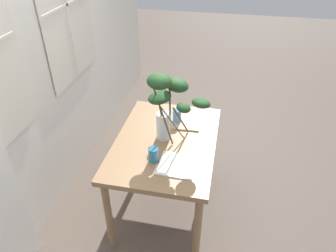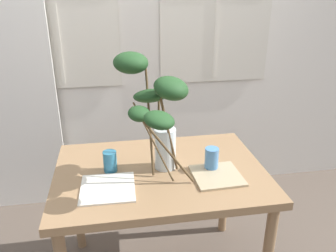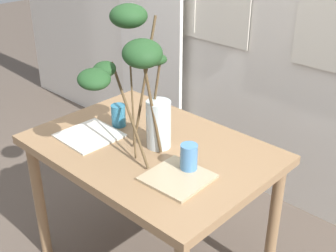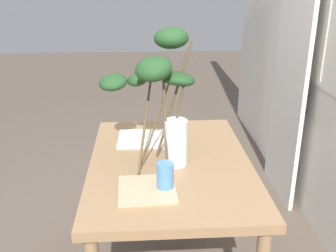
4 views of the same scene
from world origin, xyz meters
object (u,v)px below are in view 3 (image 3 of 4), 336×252
object	(u,v)px
vase_with_branches	(140,72)
plate_square_right	(178,178)
drinking_glass_blue_right	(189,158)
drinking_glass_blue_left	(119,115)
plate_square_left	(89,135)
dining_table	(151,162)

from	to	relation	value
vase_with_branches	plate_square_right	bearing A→B (deg)	-15.80
drinking_glass_blue_right	plate_square_right	distance (m)	0.10
drinking_glass_blue_left	drinking_glass_blue_right	world-z (taller)	drinking_glass_blue_right
plate_square_left	plate_square_right	world-z (taller)	plate_square_right
dining_table	drinking_glass_blue_left	bearing A→B (deg)	172.44
vase_with_branches	drinking_glass_blue_left	distance (m)	0.41
drinking_glass_blue_left	drinking_glass_blue_right	size ratio (longest dim) A/B	0.91
drinking_glass_blue_left	plate_square_right	xyz separation A→B (m)	(0.56, -0.16, -0.05)
dining_table	plate_square_left	world-z (taller)	plate_square_left
plate_square_left	plate_square_right	bearing A→B (deg)	2.23
drinking_glass_blue_left	plate_square_left	xyz separation A→B (m)	(-0.02, -0.18, -0.05)
dining_table	drinking_glass_blue_left	xyz separation A→B (m)	(-0.27, 0.04, 0.15)
plate_square_left	vase_with_branches	bearing A→B (deg)	22.93
vase_with_branches	plate_square_right	distance (m)	0.50
vase_with_branches	drinking_glass_blue_right	bearing A→B (deg)	-1.42
drinking_glass_blue_left	plate_square_left	distance (m)	0.19
plate_square_right	vase_with_branches	bearing A→B (deg)	164.20
drinking_glass_blue_right	drinking_glass_blue_left	bearing A→B (deg)	172.02
plate_square_left	plate_square_right	xyz separation A→B (m)	(0.58, 0.02, 0.00)
dining_table	drinking_glass_blue_right	bearing A→B (deg)	-8.38
dining_table	drinking_glass_blue_right	world-z (taller)	drinking_glass_blue_right
drinking_glass_blue_right	plate_square_left	bearing A→B (deg)	-169.66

